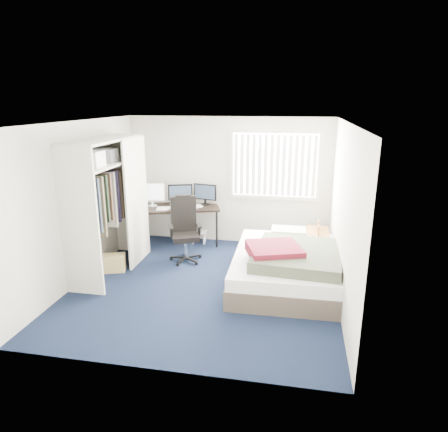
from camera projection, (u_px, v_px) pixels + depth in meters
name	position (u px, v px, depth m)	size (l,w,h in m)	color
ground	(205.00, 285.00, 6.28)	(4.20, 4.20, 0.00)	black
room_shell	(204.00, 191.00, 5.86)	(4.20, 4.20, 4.20)	silver
window_assembly	(275.00, 165.00, 7.60)	(1.72, 0.09, 1.32)	white
closet	(107.00, 193.00, 6.45)	(0.64, 1.84, 2.22)	beige
desk	(178.00, 205.00, 7.88)	(1.72, 1.20, 1.24)	black
office_chair	(185.00, 236.00, 7.17)	(0.72, 0.72, 1.17)	black
footstool	(199.00, 234.00, 8.07)	(0.33, 0.27, 0.25)	white
nightstand	(318.00, 235.00, 7.13)	(0.39, 0.78, 0.72)	brown
bed	(288.00, 265.00, 6.27)	(1.71, 2.26, 0.73)	#453A31
pine_box	(114.00, 263.00, 6.77)	(0.37, 0.28, 0.28)	tan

